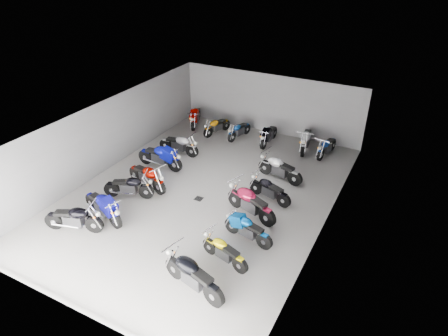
{
  "coord_description": "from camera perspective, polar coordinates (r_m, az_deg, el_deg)",
  "views": [
    {
      "loc": [
        7.23,
        -12.0,
        9.22
      ],
      "look_at": [
        0.55,
        0.68,
        1.0
      ],
      "focal_mm": 32.0,
      "sensor_mm": 36.0,
      "label": 1
    }
  ],
  "objects": [
    {
      "name": "motorcycle_left_b",
      "position": [
        15.64,
        -16.9,
        -5.28
      ],
      "size": [
        2.28,
        0.8,
        1.02
      ],
      "rotation": [
        0.0,
        0.0,
        -1.85
      ],
      "color": "black",
      "rests_on": "ground"
    },
    {
      "name": "motorcycle_left_d",
      "position": [
        17.13,
        -10.91,
        -1.19
      ],
      "size": [
        2.24,
        0.72,
        1.0
      ],
      "rotation": [
        0.0,
        0.0,
        -1.82
      ],
      "color": "black",
      "rests_on": "ground"
    },
    {
      "name": "motorcycle_back_e",
      "position": [
        20.36,
        11.61,
        4.0
      ],
      "size": [
        0.58,
        2.31,
        1.02
      ],
      "rotation": [
        0.0,
        0.0,
        3.3
      ],
      "color": "black",
      "rests_on": "ground"
    },
    {
      "name": "motorcycle_back_d",
      "position": [
        20.7,
        6.39,
        4.72
      ],
      "size": [
        0.41,
        2.07,
        0.91
      ],
      "rotation": [
        0.0,
        0.0,
        3.16
      ],
      "color": "black",
      "rests_on": "ground"
    },
    {
      "name": "wall_left",
      "position": [
        18.75,
        -16.25,
        4.61
      ],
      "size": [
        0.1,
        14.0,
        3.2
      ],
      "primitive_type": "cube",
      "color": "slate",
      "rests_on": "ground"
    },
    {
      "name": "motorcycle_left_a",
      "position": [
        15.39,
        -20.63,
        -6.76
      ],
      "size": [
        2.13,
        0.88,
        0.97
      ],
      "rotation": [
        0.0,
        0.0,
        -1.23
      ],
      "color": "black",
      "rests_on": "ground"
    },
    {
      "name": "wall_right",
      "position": [
        14.39,
        14.6,
        -3.24
      ],
      "size": [
        0.1,
        14.0,
        3.2
      ],
      "primitive_type": "cube",
      "color": "slate",
      "rests_on": "ground"
    },
    {
      "name": "ceiling",
      "position": [
        15.24,
        -3.04,
        6.6
      ],
      "size": [
        10.0,
        14.0,
        0.04
      ],
      "primitive_type": "cube",
      "color": "black",
      "rests_on": "wall_back"
    },
    {
      "name": "motorcycle_right_e",
      "position": [
        16.17,
        6.48,
        -3.1
      ],
      "size": [
        1.97,
        0.66,
        0.88
      ],
      "rotation": [
        0.0,
        0.0,
        1.31
      ],
      "color": "black",
      "rests_on": "ground"
    },
    {
      "name": "motorcycle_back_f",
      "position": [
        20.06,
        14.45,
        2.98
      ],
      "size": [
        0.49,
        1.96,
        0.87
      ],
      "rotation": [
        0.0,
        0.0,
        2.98
      ],
      "color": "black",
      "rests_on": "ground"
    },
    {
      "name": "motorcycle_left_e",
      "position": [
        18.54,
        -9.08,
        1.6
      ],
      "size": [
        2.35,
        0.46,
        1.04
      ],
      "rotation": [
        0.0,
        0.0,
        -1.56
      ],
      "color": "black",
      "rests_on": "ground"
    },
    {
      "name": "motorcycle_left_f",
      "position": [
        19.65,
        -6.43,
        3.35
      ],
      "size": [
        2.17,
        0.43,
        0.95
      ],
      "rotation": [
        0.0,
        0.0,
        -1.55
      ],
      "color": "black",
      "rests_on": "ground"
    },
    {
      "name": "motorcycle_back_c",
      "position": [
        21.23,
        2.15,
        5.43
      ],
      "size": [
        0.51,
        1.88,
        0.83
      ],
      "rotation": [
        0.0,
        0.0,
        2.96
      ],
      "color": "black",
      "rests_on": "ground"
    },
    {
      "name": "motorcycle_right_b",
      "position": [
        13.19,
        0.0,
        -11.8
      ],
      "size": [
        1.87,
        0.61,
        0.84
      ],
      "rotation": [
        0.0,
        0.0,
        1.32
      ],
      "color": "black",
      "rests_on": "ground"
    },
    {
      "name": "motorcycle_right_c",
      "position": [
        14.06,
        3.36,
        -8.68
      ],
      "size": [
        1.98,
        0.55,
        0.88
      ],
      "rotation": [
        0.0,
        0.0,
        1.38
      ],
      "color": "black",
      "rests_on": "ground"
    },
    {
      "name": "motorcycle_right_d",
      "position": [
        15.17,
        3.79,
        -4.99
      ],
      "size": [
        2.31,
        0.92,
        1.05
      ],
      "rotation": [
        0.0,
        0.0,
        1.24
      ],
      "color": "black",
      "rests_on": "ground"
    },
    {
      "name": "motorcycle_left_c",
      "position": [
        16.67,
        -13.39,
        -2.6
      ],
      "size": [
        2.01,
        0.89,
        0.93
      ],
      "rotation": [
        0.0,
        0.0,
        -1.2
      ],
      "color": "black",
      "rests_on": "ground"
    },
    {
      "name": "wall_back",
      "position": [
        21.71,
        6.58,
        9.09
      ],
      "size": [
        10.0,
        0.1,
        3.2
      ],
      "primitive_type": "cube",
      "color": "slate",
      "rests_on": "ground"
    },
    {
      "name": "drain_grate",
      "position": [
        16.41,
        -3.63,
        -4.39
      ],
      "size": [
        0.32,
        0.32,
        0.01
      ],
      "primitive_type": "cube",
      "color": "black",
      "rests_on": "ground"
    },
    {
      "name": "motorcycle_back_a",
      "position": [
        22.77,
        -4.1,
        7.34
      ],
      "size": [
        0.96,
        2.13,
        0.98
      ],
      "rotation": [
        0.0,
        0.0,
        3.52
      ],
      "color": "black",
      "rests_on": "ground"
    },
    {
      "name": "motorcycle_right_f",
      "position": [
        17.59,
        7.93,
        -0.1
      ],
      "size": [
        2.18,
        0.62,
        0.97
      ],
      "rotation": [
        0.0,
        0.0,
        1.37
      ],
      "color": "black",
      "rests_on": "ground"
    },
    {
      "name": "motorcycle_back_b",
      "position": [
        21.7,
        -1.07,
        6.03
      ],
      "size": [
        0.66,
        1.89,
        0.85
      ],
      "rotation": [
        0.0,
        0.0,
        2.86
      ],
      "color": "black",
      "rests_on": "ground"
    },
    {
      "name": "ground",
      "position": [
        16.77,
        -2.75,
        -3.56
      ],
      "size": [
        14.0,
        14.0,
        0.0
      ],
      "primitive_type": "plane",
      "color": "#999691",
      "rests_on": "ground"
    },
    {
      "name": "motorcycle_right_a",
      "position": [
        12.28,
        -4.5,
        -15.08
      ],
      "size": [
        2.35,
        0.74,
        1.05
      ],
      "rotation": [
        0.0,
        0.0,
        1.33
      ],
      "color": "black",
      "rests_on": "ground"
    }
  ]
}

